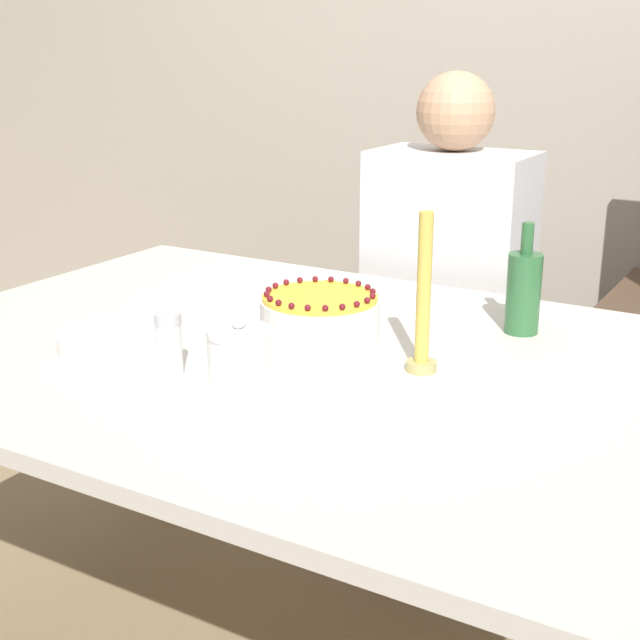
{
  "coord_description": "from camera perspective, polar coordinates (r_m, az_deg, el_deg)",
  "views": [
    {
      "loc": [
        0.86,
        -1.34,
        1.31
      ],
      "look_at": [
        0.02,
        0.08,
        0.79
      ],
      "focal_mm": 50.0,
      "sensor_mm": 36.0,
      "label": 1
    }
  ],
  "objects": [
    {
      "name": "orange_fruit_0",
      "position": [
        1.91,
        0.6,
        1.58
      ],
      "size": [
        0.07,
        0.07,
        0.07
      ],
      "color": "orange",
      "rests_on": "dining_table"
    },
    {
      "name": "candle",
      "position": [
        1.55,
        6.62,
        0.79
      ],
      "size": [
        0.05,
        0.05,
        0.28
      ],
      "color": "tan",
      "rests_on": "dining_table"
    },
    {
      "name": "cake",
      "position": [
        1.72,
        -0.0,
        0.13
      ],
      "size": [
        0.23,
        0.23,
        0.1
      ],
      "color": "white",
      "rests_on": "dining_table"
    },
    {
      "name": "sugar_shaker",
      "position": [
        1.56,
        -9.63,
        -1.54
      ],
      "size": [
        0.05,
        0.05,
        0.11
      ],
      "color": "white",
      "rests_on": "dining_table"
    },
    {
      "name": "bottle",
      "position": [
        1.8,
        12.9,
        1.81
      ],
      "size": [
        0.07,
        0.07,
        0.22
      ],
      "color": "#2D6638",
      "rests_on": "dining_table"
    },
    {
      "name": "person_man_blue_shirt",
      "position": [
        2.4,
        8.06,
        -1.43
      ],
      "size": [
        0.4,
        0.34,
        1.24
      ],
      "rotation": [
        0.0,
        0.0,
        3.14
      ],
      "color": "#2D2D38",
      "rests_on": "ground_plane"
    },
    {
      "name": "plate_stack",
      "position": [
        1.73,
        -12.71,
        -1.27
      ],
      "size": [
        0.23,
        0.23,
        0.03
      ],
      "color": "white",
      "rests_on": "dining_table"
    },
    {
      "name": "sugar_bowl",
      "position": [
        1.52,
        -5.19,
        -2.18
      ],
      "size": [
        0.11,
        0.11,
        0.12
      ],
      "color": "white",
      "rests_on": "dining_table"
    },
    {
      "name": "dining_table",
      "position": [
        1.72,
        -1.88,
        -4.84
      ],
      "size": [
        1.59,
        1.14,
        0.75
      ],
      "color": "beige",
      "rests_on": "ground_plane"
    },
    {
      "name": "wall_behind",
      "position": [
        2.87,
        13.85,
        16.83
      ],
      "size": [
        8.0,
        0.05,
        2.6
      ],
      "color": "#ADA393",
      "rests_on": "ground_plane"
    }
  ]
}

